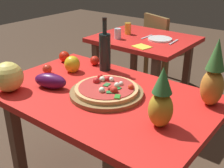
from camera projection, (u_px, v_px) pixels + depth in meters
display_table at (102, 108)px, 1.66m from camera, size 1.27×0.82×0.74m
background_table at (144, 50)px, 2.76m from camera, size 0.89×0.75×0.74m
dining_chair at (162, 47)px, 3.32m from camera, size 0.52×0.52×0.85m
pizza_board at (106, 93)px, 1.60m from camera, size 0.41×0.41×0.02m
pizza at (107, 88)px, 1.59m from camera, size 0.35×0.35×0.06m
wine_bottle at (105, 51)px, 1.90m from camera, size 0.08×0.08×0.35m
pineapple_left at (214, 76)px, 1.44m from camera, size 0.12×0.12×0.36m
pineapple_right at (161, 101)px, 1.27m from camera, size 0.11×0.11×0.29m
melon at (8, 77)px, 1.62m from camera, size 0.17×0.17×0.17m
bell_pepper at (72, 64)px, 1.90m from camera, size 0.10×0.10×0.11m
eggplant at (50, 81)px, 1.67m from camera, size 0.22×0.15×0.09m
tomato_near_board at (47, 69)px, 1.88m from camera, size 0.06×0.06×0.06m
tomato_beside_pepper at (95, 61)px, 2.03m from camera, size 0.07×0.07×0.07m
tomato_by_bottle at (64, 57)px, 2.09m from camera, size 0.08×0.08×0.08m
drinking_glass_juice at (128, 29)px, 2.80m from camera, size 0.06×0.06×0.11m
drinking_glass_water at (118, 34)px, 2.65m from camera, size 0.06×0.06×0.10m
dinner_plate at (160, 39)px, 2.63m from camera, size 0.22×0.22×0.02m
fork_utensil at (147, 37)px, 2.71m from camera, size 0.02×0.18×0.01m
knife_utensil at (174, 42)px, 2.55m from camera, size 0.03×0.18×0.01m
napkin_folded at (142, 47)px, 2.43m from camera, size 0.16×0.15×0.01m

